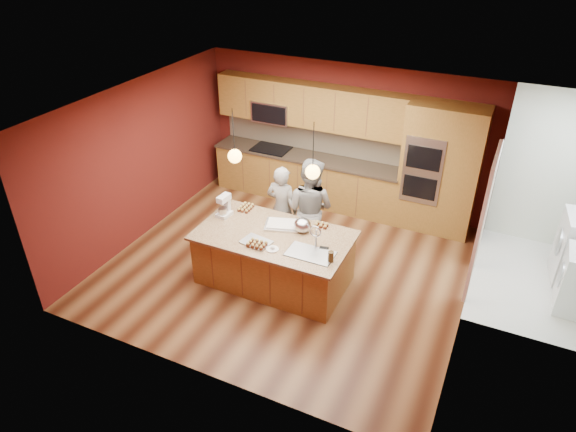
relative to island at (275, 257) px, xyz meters
The scene contains 24 objects.
floor 0.61m from the island, 86.51° to the left, with size 5.50×5.50×0.00m, color #432111.
ceiling 2.31m from the island, 86.51° to the left, with size 5.50×5.50×0.00m, color silver.
wall_back 3.07m from the island, 89.49° to the left, with size 5.50×5.50×0.00m, color #551713.
wall_front 2.26m from the island, 89.27° to the right, with size 5.50×5.50×0.00m, color #551713.
wall_left 2.91m from the island, behind, with size 5.00×5.00×0.00m, color #551713.
wall_right 2.95m from the island, ahead, with size 5.00×5.00×0.00m, color #551713.
cabinet_run 2.81m from the island, 103.71° to the left, with size 3.74×0.64×2.30m.
oven_column 3.30m from the island, 54.52° to the left, with size 1.30×0.62×2.30m.
doorway_trim 3.08m from the island, 24.08° to the left, with size 0.08×1.11×2.20m, color white, non-canonical shape.
pendant_left 1.68m from the island, behind, with size 0.20×0.20×0.80m.
pendant_right 1.67m from the island, ahead, with size 0.20×0.20×0.80m.
island is the anchor object (origin of this frame).
person_left 1.01m from the island, 109.15° to the left, with size 0.55×0.36×1.50m, color black.
person_right 1.02m from the island, 78.80° to the left, with size 0.84×0.66×1.73m, color slate.
stand_mixer 1.13m from the island, 169.91° to the left, with size 0.20×0.27×0.35m.
sheet_cake 0.51m from the island, 91.52° to the left, with size 0.60×0.52×0.05m.
cooling_rack 0.54m from the island, 116.17° to the right, with size 0.42×0.30×0.02m, color #A3A5AA.
mixing_bowl 0.67m from the island, 37.98° to the left, with size 0.27×0.27×0.23m, color silver.
plate 0.57m from the island, 67.84° to the right, with size 0.18×0.18×0.01m, color silver.
tumbler 1.14m from the island, 15.30° to the right, with size 0.08×0.08×0.16m, color #392811.
phone 0.90m from the island, ahead, with size 0.13×0.07×0.01m, color black.
cupcakes_left 1.00m from the island, 147.56° to the left, with size 0.21×0.28×0.06m, color tan, non-canonical shape.
cupcakes_rack 0.61m from the island, 102.83° to the right, with size 0.28×0.21×0.06m, color tan, non-canonical shape.
cupcakes_right 0.87m from the island, 42.93° to the left, with size 0.22×0.14×0.06m, color tan, non-canonical shape.
Camera 1 is at (2.87, -6.12, 5.00)m, focal length 32.00 mm.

